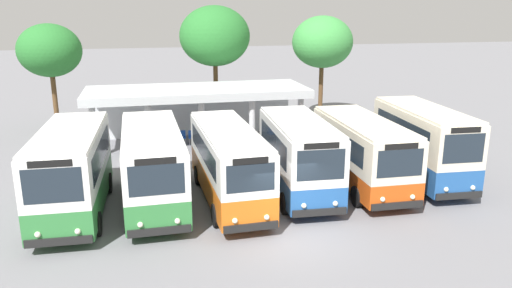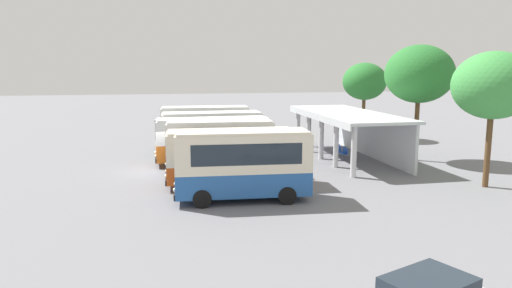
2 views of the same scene
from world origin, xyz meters
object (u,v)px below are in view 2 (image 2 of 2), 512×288
Objects in this scene: city_bus_far_end_green at (242,163)px; waiting_chair_middle_seat at (343,151)px; city_bus_nearest_orange at (205,126)px; waiting_chair_fourth_seat at (345,153)px; city_bus_middle_cream at (213,138)px; city_bus_fourth_amber at (220,144)px; city_bus_fifth_blue at (231,155)px; city_bus_second_in_row at (212,132)px; waiting_chair_second_from_end at (339,150)px; waiting_chair_end_by_column at (337,149)px.

city_bus_far_end_green is 7.99× the size of waiting_chair_middle_seat.
city_bus_nearest_orange reaches higher than waiting_chair_fourth_seat.
city_bus_fourth_amber is at bearing 1.76° from city_bus_middle_cream.
city_bus_middle_cream is 1.16× the size of city_bus_far_end_green.
city_bus_nearest_orange reaches higher than city_bus_fifth_blue.
city_bus_second_in_row is at bearing 4.09° from city_bus_nearest_orange.
city_bus_fifth_blue reaches higher than waiting_chair_second_from_end.
waiting_chair_middle_seat is at bearing 56.76° from city_bus_nearest_orange.
waiting_chair_fourth_seat is at bearing -5.73° from waiting_chair_middle_seat.
waiting_chair_middle_seat is at bearing 108.29° from city_bus_fourth_amber.
city_bus_fourth_amber is 10.20m from waiting_chair_second_from_end.
city_bus_second_in_row is 8.89× the size of waiting_chair_second_from_end.
city_bus_fourth_amber reaches higher than waiting_chair_end_by_column.
waiting_chair_fourth_seat is (0.59, -0.06, 0.00)m from waiting_chair_middle_seat.
city_bus_middle_cream is 9.59m from waiting_chair_second_from_end.
city_bus_nearest_orange is at bearing 179.69° from city_bus_middle_cream.
city_bus_middle_cream is at bearing -89.96° from waiting_chair_middle_seat.
city_bus_second_in_row is (3.13, 0.22, -0.08)m from city_bus_nearest_orange.
city_bus_middle_cream is at bearing -93.52° from waiting_chair_fourth_seat.
waiting_chair_middle_seat is 0.59m from waiting_chair_fourth_seat.
city_bus_second_in_row reaches higher than waiting_chair_end_by_column.
city_bus_fourth_amber is at bearing -71.71° from waiting_chair_middle_seat.
city_bus_second_in_row is at bearing 175.29° from city_bus_middle_cream.
city_bus_second_in_row is 8.89× the size of waiting_chair_middle_seat.
city_bus_second_in_row is 8.89× the size of waiting_chair_end_by_column.
city_bus_second_in_row is 9.40m from city_bus_fifth_blue.
city_bus_middle_cream is (6.27, -0.03, -0.13)m from city_bus_nearest_orange.
city_bus_fourth_amber is 0.92× the size of city_bus_fifth_blue.
city_bus_far_end_green is at bearing 3.41° from city_bus_fourth_amber.
city_bus_fifth_blue is (12.53, 0.33, -0.15)m from city_bus_nearest_orange.
waiting_chair_second_from_end is at bearing 74.64° from city_bus_second_in_row.
city_bus_second_in_row reaches higher than waiting_chair_fourth_seat.
city_bus_fourth_amber is 7.89× the size of waiting_chair_second_from_end.
city_bus_second_in_row reaches higher than city_bus_middle_cream.
waiting_chair_middle_seat is (1.18, -0.00, 0.00)m from waiting_chair_end_by_column.
city_bus_nearest_orange is 8.52× the size of waiting_chair_fourth_seat.
city_bus_far_end_green is (9.40, 0.47, 0.17)m from city_bus_middle_cream.
city_bus_second_in_row is 12.54m from city_bus_far_end_green.
city_bus_second_in_row is 9.93m from waiting_chair_middle_seat.
city_bus_fifth_blue is at bearing -53.06° from waiting_chair_second_from_end.
waiting_chair_fourth_seat is at bearing 68.14° from city_bus_second_in_row.
city_bus_far_end_green reaches higher than waiting_chair_fourth_seat.
waiting_chair_second_from_end is (-0.60, 9.49, -1.26)m from city_bus_middle_cream.
city_bus_middle_cream is 9.25× the size of waiting_chair_fourth_seat.
waiting_chair_middle_seat and waiting_chair_fourth_seat have the same top height.
waiting_chair_end_by_column is (5.08, 9.56, -1.39)m from city_bus_nearest_orange.
waiting_chair_middle_seat is at bearing 124.20° from city_bus_fifth_blue.
waiting_chair_middle_seat is at bearing -0.16° from waiting_chair_end_by_column.
city_bus_nearest_orange is 15.67m from city_bus_far_end_green.
waiting_chair_end_by_column is (-1.19, 9.59, -1.26)m from city_bus_middle_cream.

